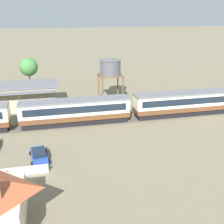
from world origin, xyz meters
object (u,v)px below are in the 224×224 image
object	(u,v)px
passenger_train	(77,110)
parked_car_blue_2	(39,155)
yard_tree_0	(29,67)
station_building	(22,96)
water_tower	(110,67)

from	to	relation	value
passenger_train	parked_car_blue_2	distance (m)	12.27
parked_car_blue_2	yard_tree_0	world-z (taller)	yard_tree_0
yard_tree_0	station_building	bearing A→B (deg)	-95.52
passenger_train	parked_car_blue_2	xyz separation A→B (m)	(-5.80, -10.69, -1.60)
water_tower	yard_tree_0	size ratio (longest dim) A/B	1.13
yard_tree_0	water_tower	bearing A→B (deg)	-32.89
parked_car_blue_2	water_tower	bearing A→B (deg)	-38.88
yard_tree_0	passenger_train	bearing A→B (deg)	-69.30
station_building	parked_car_blue_2	distance (m)	21.46
water_tower	yard_tree_0	bearing A→B (deg)	147.11
yard_tree_0	parked_car_blue_2	bearing A→B (deg)	-86.11
station_building	parked_car_blue_2	world-z (taller)	station_building
passenger_train	water_tower	xyz separation A→B (m)	(7.88, 10.82, 4.50)
parked_car_blue_2	yard_tree_0	bearing A→B (deg)	-2.54
passenger_train	water_tower	world-z (taller)	water_tower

